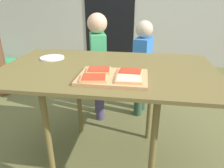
# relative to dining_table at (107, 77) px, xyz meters

# --- Properties ---
(ground_plane) EXTENTS (16.00, 16.00, 0.00)m
(ground_plane) POSITION_rel_dining_table_xyz_m (0.00, 0.00, -0.71)
(ground_plane) COLOR brown
(house_door) EXTENTS (0.90, 0.02, 2.00)m
(house_door) POSITION_rel_dining_table_xyz_m (-0.40, 2.57, 0.29)
(house_door) COLOR black
(house_door) RESTS_ON ground
(dining_table) EXTENTS (1.42, 0.85, 0.78)m
(dining_table) POSITION_rel_dining_table_xyz_m (0.00, 0.00, 0.00)
(dining_table) COLOR brown
(dining_table) RESTS_ON ground
(cutting_board) EXTENTS (0.39, 0.28, 0.02)m
(cutting_board) POSITION_rel_dining_table_xyz_m (0.07, -0.19, 0.08)
(cutting_board) COLOR tan
(cutting_board) RESTS_ON dining_table
(pizza_slice_far_left) EXTENTS (0.15, 0.13, 0.02)m
(pizza_slice_far_left) POSITION_rel_dining_table_xyz_m (-0.03, -0.13, 0.10)
(pizza_slice_far_left) COLOR #E5A765
(pizza_slice_far_left) RESTS_ON cutting_board
(pizza_slice_near_right) EXTENTS (0.15, 0.12, 0.02)m
(pizza_slice_near_right) POSITION_rel_dining_table_xyz_m (0.16, -0.25, 0.10)
(pizza_slice_near_right) COLOR #E5A765
(pizza_slice_near_right) RESTS_ON cutting_board
(pizza_slice_near_left) EXTENTS (0.16, 0.13, 0.02)m
(pizza_slice_near_left) POSITION_rel_dining_table_xyz_m (-0.03, -0.26, 0.10)
(pizza_slice_near_left) COLOR #E5A765
(pizza_slice_near_left) RESTS_ON cutting_board
(pizza_slice_far_right) EXTENTS (0.15, 0.12, 0.02)m
(pizza_slice_far_right) POSITION_rel_dining_table_xyz_m (0.16, -0.13, 0.10)
(pizza_slice_far_right) COLOR #E5A765
(pizza_slice_far_right) RESTS_ON cutting_board
(plate_white_left) EXTENTS (0.18, 0.18, 0.01)m
(plate_white_left) POSITION_rel_dining_table_xyz_m (-0.45, 0.15, 0.07)
(plate_white_left) COLOR silver
(plate_white_left) RESTS_ON dining_table
(child_left) EXTENTS (0.21, 0.27, 1.08)m
(child_left) POSITION_rel_dining_table_xyz_m (-0.20, 0.64, -0.07)
(child_left) COLOR #473F60
(child_left) RESTS_ON ground
(child_right) EXTENTS (0.20, 0.27, 1.00)m
(child_right) POSITION_rel_dining_table_xyz_m (0.23, 0.78, -0.14)
(child_right) COLOR #2D4B35
(child_right) RESTS_ON ground
(garden_hose_coil) EXTENTS (0.32, 0.32, 0.04)m
(garden_hose_coil) POSITION_rel_dining_table_xyz_m (-2.45, 2.35, -0.69)
(garden_hose_coil) COLOR #38AD69
(garden_hose_coil) RESTS_ON ground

